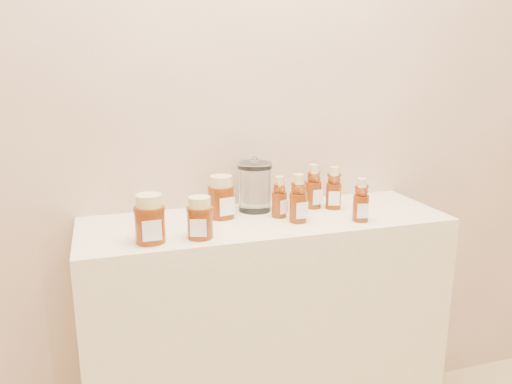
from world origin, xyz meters
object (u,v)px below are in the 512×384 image
object	(u,v)px
bear_bottle_back_left	(279,194)
bear_bottle_front_left	(298,195)
honey_jar_left	(150,219)
glass_canister	(255,185)
display_table	(266,341)

from	to	relation	value
bear_bottle_back_left	bear_bottle_front_left	xyz separation A→B (m)	(0.04, -0.07, 0.01)
honey_jar_left	glass_canister	world-z (taller)	glass_canister
display_table	glass_canister	xyz separation A→B (m)	(-0.01, 0.10, 0.54)
display_table	honey_jar_left	size ratio (longest dim) A/B	8.60
glass_canister	display_table	bearing A→B (deg)	-85.42
bear_bottle_back_left	honey_jar_left	xyz separation A→B (m)	(-0.43, -0.12, -0.01)
display_table	bear_bottle_back_left	bearing A→B (deg)	4.74
display_table	honey_jar_left	world-z (taller)	honey_jar_left
display_table	bear_bottle_front_left	bearing A→B (deg)	-36.80
honey_jar_left	glass_canister	size ratio (longest dim) A/B	0.76
honey_jar_left	display_table	bearing A→B (deg)	15.63
bear_bottle_back_left	glass_canister	size ratio (longest dim) A/B	0.84
bear_bottle_back_left	honey_jar_left	bearing A→B (deg)	174.08
display_table	bear_bottle_back_left	xyz separation A→B (m)	(0.05, 0.00, 0.53)
display_table	glass_canister	world-z (taller)	glass_canister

